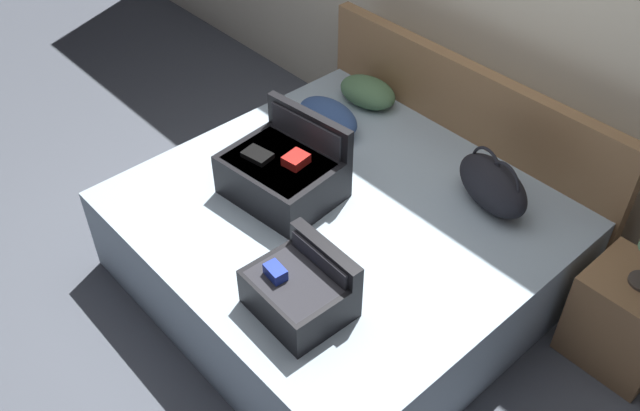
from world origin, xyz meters
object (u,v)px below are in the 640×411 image
(duffel_bag, at_px, (493,185))
(pillow_center_head, at_px, (368,92))
(bed, at_px, (339,245))
(nightstand, at_px, (626,319))
(hard_case_medium, at_px, (299,290))
(pillow_near_headboard, at_px, (328,117))
(hard_case_large, at_px, (283,172))

(duffel_bag, xyz_separation_m, pillow_center_head, (-1.06, 0.20, -0.06))
(bed, xyz_separation_m, nightstand, (1.26, 0.67, -0.00))
(hard_case_medium, bearing_deg, pillow_near_headboard, 134.14)
(bed, xyz_separation_m, hard_case_large, (-0.28, -0.14, 0.40))
(hard_case_medium, bearing_deg, nightstand, 55.50)
(bed, relative_size, hard_case_large, 3.38)
(hard_case_medium, height_order, pillow_center_head, hard_case_medium)
(duffel_bag, distance_m, pillow_center_head, 1.08)
(hard_case_large, xyz_separation_m, pillow_near_headboard, (-0.26, 0.54, -0.05))
(pillow_near_headboard, distance_m, pillow_center_head, 0.36)
(duffel_bag, bearing_deg, hard_case_medium, -96.63)
(hard_case_medium, distance_m, nightstand, 1.59)
(duffel_bag, bearing_deg, pillow_near_headboard, -171.04)
(nightstand, bearing_deg, pillow_center_head, 176.99)
(duffel_bag, bearing_deg, pillow_center_head, 169.29)
(pillow_near_headboard, xyz_separation_m, nightstand, (1.80, 0.26, -0.35))
(hard_case_large, distance_m, duffel_bag, 1.03)
(bed, height_order, duffel_bag, duffel_bag)
(bed, xyz_separation_m, pillow_center_head, (-0.58, 0.77, 0.34))
(duffel_bag, bearing_deg, hard_case_large, -137.17)
(bed, height_order, pillow_center_head, pillow_center_head)
(hard_case_large, bearing_deg, bed, 20.44)
(hard_case_medium, xyz_separation_m, pillow_center_head, (-0.93, 1.34, -0.03))
(hard_case_medium, height_order, nightstand, hard_case_medium)
(bed, bearing_deg, hard_case_medium, -58.44)
(hard_case_large, bearing_deg, hard_case_medium, -40.64)
(pillow_center_head, bearing_deg, pillow_near_headboard, -83.35)
(duffel_bag, bearing_deg, nightstand, 7.58)
(nightstand, bearing_deg, duffel_bag, -172.42)
(hard_case_medium, distance_m, pillow_near_headboard, 1.32)
(bed, bearing_deg, pillow_near_headboard, 142.93)
(hard_case_medium, bearing_deg, bed, 123.43)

